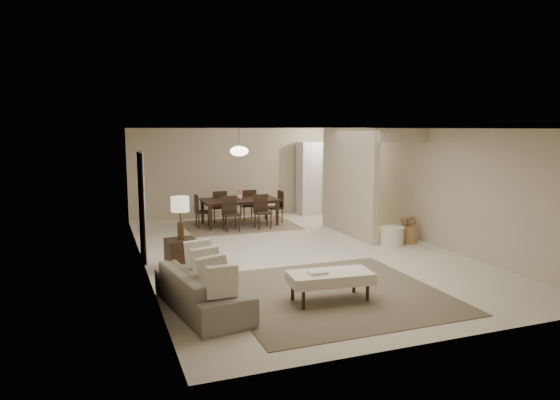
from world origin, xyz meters
name	(u,v)px	position (x,y,z in m)	size (l,w,h in m)	color
floor	(297,253)	(0.00, 0.00, 0.00)	(9.00, 9.00, 0.00)	beige
ceiling	(298,128)	(0.00, 0.00, 2.50)	(9.00, 9.00, 0.00)	white
back_wall	(237,173)	(0.00, 4.50, 1.25)	(6.00, 6.00, 0.00)	#BEAC8F
left_wall	(142,199)	(-3.00, 0.00, 1.25)	(9.00, 9.00, 0.00)	#BEAC8F
right_wall	(424,186)	(3.00, 0.00, 1.25)	(9.00, 9.00, 0.00)	#BEAC8F
partition	(348,182)	(1.80, 1.25, 1.25)	(0.15, 2.50, 2.50)	#BEAC8F
doorway	(142,207)	(-2.97, 0.60, 1.02)	(0.04, 0.90, 2.04)	black
pantry_cabinet	(318,178)	(2.35, 4.15, 1.05)	(1.20, 0.55, 2.10)	silver
flush_light	(332,129)	(2.30, 3.20, 2.46)	(0.44, 0.44, 0.05)	white
living_rug	(333,293)	(-0.43, -2.49, 0.01)	(3.20, 3.20, 0.01)	brown
sofa	(202,290)	(-2.45, -2.49, 0.29)	(0.77, 1.97, 0.58)	gray
ottoman_bench	(330,278)	(-0.63, -2.79, 0.35)	(1.26, 0.66, 0.44)	beige
side_table	(181,255)	(-2.40, -0.42, 0.28)	(0.51, 0.51, 0.56)	black
table_lamp	(180,208)	(-2.40, -0.42, 1.12)	(0.32, 0.32, 0.76)	#43301D
round_pouf	(392,236)	(2.16, -0.10, 0.20)	(0.51, 0.51, 0.40)	beige
wicker_basket	(408,234)	(2.63, 0.00, 0.18)	(0.42, 0.42, 0.36)	olive
dining_rug	(240,225)	(-0.32, 3.15, 0.01)	(2.80, 2.10, 0.01)	#8B7656
dining_table	(240,212)	(-0.32, 3.15, 0.34)	(1.95, 1.09, 0.69)	black
dining_chairs	(240,209)	(-0.32, 3.15, 0.43)	(2.29, 1.66, 0.85)	black
vase	(240,197)	(-0.32, 3.15, 0.75)	(0.13, 0.13, 0.13)	white
yellow_mat	(375,232)	(2.52, 1.20, 0.01)	(0.90, 0.55, 0.01)	yellow
pendant_light	(239,151)	(-0.32, 3.15, 1.92)	(0.46, 0.46, 0.71)	#43301D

